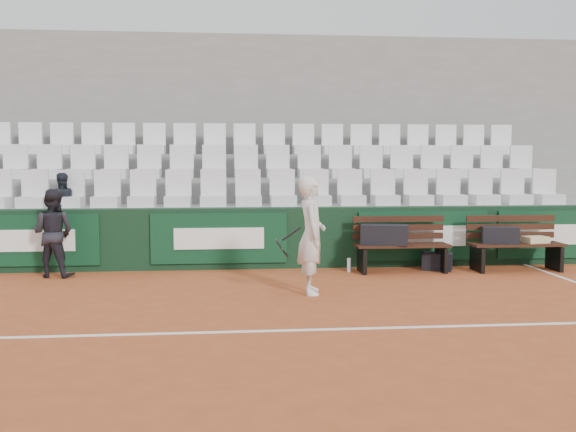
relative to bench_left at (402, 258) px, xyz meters
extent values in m
plane|color=#AA4D26|center=(-2.71, -3.37, -0.23)|extent=(80.00, 80.00, 0.00)
cube|color=white|center=(-2.71, -3.37, -0.22)|extent=(18.00, 0.06, 0.01)
cube|color=#10311B|center=(-2.71, 0.63, 0.28)|extent=(18.00, 0.30, 1.00)
cube|color=#0C381E|center=(-5.91, 0.46, 0.30)|extent=(2.20, 0.04, 0.82)
cube|color=#0C381E|center=(-2.91, 0.46, 0.30)|extent=(2.20, 0.04, 0.82)
cube|color=#0C381E|center=(0.49, 0.46, 0.30)|extent=(2.20, 0.04, 0.82)
cube|color=#0C381E|center=(2.89, 0.46, 0.30)|extent=(2.20, 0.04, 0.82)
cube|color=gray|center=(-2.71, 1.26, 0.28)|extent=(18.00, 0.95, 1.00)
cube|color=gray|center=(-2.71, 2.21, 0.50)|extent=(18.00, 0.95, 1.45)
cube|color=gray|center=(-2.71, 3.16, 0.72)|extent=(18.00, 0.95, 1.90)
cube|color=gray|center=(-2.71, 3.78, 1.98)|extent=(18.00, 0.30, 4.40)
cube|color=silver|center=(-2.71, 1.08, 1.09)|extent=(11.90, 0.44, 0.63)
cube|color=silver|center=(-2.71, 2.03, 1.54)|extent=(11.90, 0.44, 0.63)
cube|color=white|center=(-2.71, 2.98, 1.99)|extent=(11.90, 0.44, 0.63)
cube|color=#371A10|center=(0.00, 0.00, 0.00)|extent=(1.50, 0.56, 0.45)
cube|color=#371B10|center=(1.88, -0.06, 0.00)|extent=(1.50, 0.56, 0.45)
cube|color=black|center=(-0.30, -0.03, 0.38)|extent=(0.79, 0.49, 0.32)
cube|color=black|center=(1.59, -0.07, 0.36)|extent=(0.61, 0.39, 0.26)
cube|color=beige|center=(2.20, -0.05, 0.28)|extent=(0.41, 0.32, 0.10)
cube|color=black|center=(0.62, 0.11, -0.08)|extent=(0.54, 0.45, 0.28)
cylinder|color=silver|center=(-0.84, 0.07, -0.11)|extent=(0.06, 0.06, 0.22)
cylinder|color=silver|center=(0.63, -0.01, -0.11)|extent=(0.06, 0.06, 0.23)
imported|color=silver|center=(-1.66, -1.51, 0.56)|extent=(0.41, 0.59, 1.58)
torus|color=black|center=(-2.06, -1.51, 0.40)|extent=(0.19, 0.30, 0.26)
cylinder|color=black|center=(-1.93, -1.51, 0.58)|extent=(0.26, 0.03, 0.20)
imported|color=black|center=(-5.44, 0.10, 0.45)|extent=(0.76, 0.65, 1.35)
imported|color=#1E242D|center=(-5.56, 1.13, 1.29)|extent=(0.61, 0.55, 1.02)
camera|label=1|loc=(-2.79, -9.93, 1.56)|focal=40.00mm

